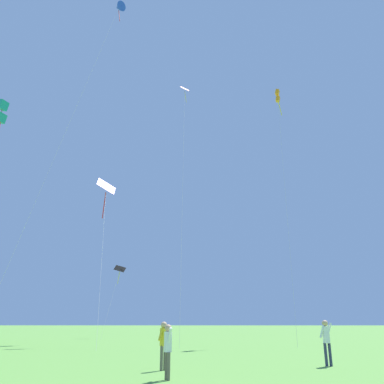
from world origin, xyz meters
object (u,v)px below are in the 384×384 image
Objects in this scene: kite_blue_delta at (119,8)px; kite_teal_box at (1,113)px; person_foreground_watcher at (164,341)px; person_near_tree at (168,346)px; person_with_spool at (326,338)px; kite_orange_box at (278,98)px; kite_purple_streamer at (106,193)px; kite_black_large at (119,272)px; kite_red_high at (184,107)px.

kite_blue_delta is 15.53m from kite_teal_box.
person_foreground_watcher is 1.05× the size of person_near_tree.
kite_orange_box is at bearing 80.79° from person_with_spool.
kite_teal_box reaches higher than person_with_spool.
kite_orange_box reaches higher than person_with_spool.
person_near_tree is (-5.81, -3.91, -0.08)m from person_with_spool.
person_foreground_watcher is (-6.16, -1.51, -0.04)m from person_with_spool.
kite_purple_streamer is 26.20m from person_with_spool.
kite_teal_box is at bearing -148.92° from kite_blue_delta.
kite_blue_delta is at bearing -83.52° from kite_black_large.
kite_black_large is at bearing 91.48° from kite_purple_streamer.
kite_orange_box reaches higher than kite_purple_streamer.
kite_purple_streamer reaches higher than person_with_spool.
kite_purple_streamer reaches higher than person_foreground_watcher.
kite_blue_delta is 17.91× the size of person_with_spool.
kite_teal_box reaches higher than person_near_tree.
kite_blue_delta is at bearing 31.08° from kite_teal_box.
kite_orange_box reaches higher than kite_black_large.
kite_teal_box is at bearing -104.93° from kite_black_large.
person_near_tree is at bearing -75.65° from kite_black_large.
kite_blue_delta is 1.11× the size of kite_red_high.
kite_purple_streamer is (0.24, -9.43, 6.16)m from kite_black_large.
kite_red_high reaches higher than kite_black_large.
kite_purple_streamer is 8.84× the size of person_with_spool.
kite_purple_streamer is (-7.26, -2.26, -10.47)m from kite_red_high.
kite_purple_streamer is at bearing 110.60° from person_foreground_watcher.
kite_purple_streamer is at bearing -88.52° from kite_black_large.
kite_teal_box is 19.27m from kite_red_high.
kite_blue_delta is 2.03× the size of kite_purple_streamer.
person_foreground_watcher is at bearing -37.95° from kite_teal_box.
kite_teal_box is at bearing 136.82° from person_near_tree.
kite_black_large is 19.60m from kite_red_high.
person_with_spool is (14.01, -28.17, -5.90)m from kite_black_large.
kite_red_high is at bearing 90.89° from person_foreground_watcher.
person_near_tree is (6.47, -16.77, -28.26)m from kite_blue_delta.
person_with_spool is 1.09× the size of person_near_tree.
kite_orange_box is 0.82× the size of kite_blue_delta.
kite_red_high reaches higher than kite_teal_box.
kite_blue_delta reaches higher than kite_teal_box.
kite_orange_box is 33.64m from person_near_tree.
kite_red_high is (12.71, 12.33, 7.60)m from kite_teal_box.
person_with_spool is at bearing -46.33° from kite_blue_delta.
kite_black_large is 5.07× the size of person_near_tree.
person_near_tree is at bearing -43.18° from kite_teal_box.
kite_blue_delta is 19.52× the size of person_near_tree.
kite_black_large is 0.53× the size of kite_purple_streamer.
kite_red_high is at bearing 54.71° from kite_blue_delta.
kite_purple_streamer is at bearing 104.25° from kite_blue_delta.
kite_purple_streamer is 24.79m from person_foreground_watcher.
kite_blue_delta reaches higher than kite_black_large.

